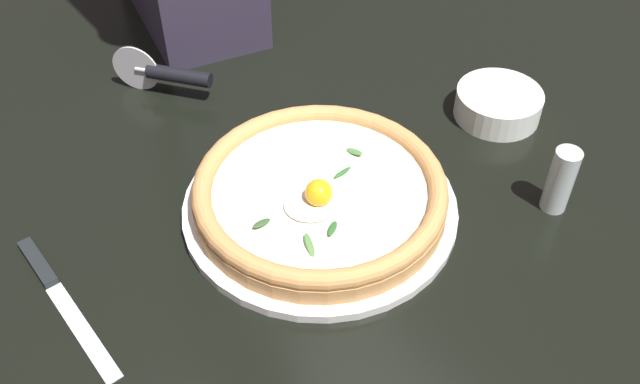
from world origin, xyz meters
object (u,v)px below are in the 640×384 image
side_bowl (498,104)px  pizza_cutter (168,74)px  table_knife (53,285)px  pizza (320,192)px  pepper_shaker (561,180)px

side_bowl → pizza_cutter: pizza_cutter is taller
side_bowl → table_knife: 0.63m
pizza_cutter → table_knife: size_ratio=0.55×
pizza → pepper_shaker: pepper_shaker is taller
table_knife → pepper_shaker: bearing=155.4°
pizza → pizza_cutter: (0.03, -0.33, 0.00)m
pizza → side_bowl: bearing=-179.8°
table_knife → pepper_shaker: size_ratio=2.60×
pizza → table_knife: pizza is taller
pizza → side_bowl: 0.32m
pizza → pizza_cutter: bearing=-84.3°
table_knife → pepper_shaker: 0.60m
pepper_shaker → pizza: bearing=-35.3°
table_knife → pizza_cutter: bearing=-138.9°
pepper_shaker → side_bowl: bearing=-115.0°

